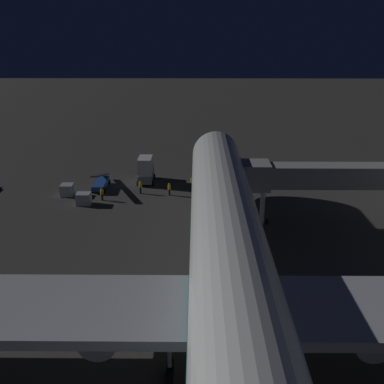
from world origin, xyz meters
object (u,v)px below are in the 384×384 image
object	(u,v)px
baggage_container_mid_row	(84,199)
ground_crew_by_belt_loader	(140,187)
ground_crew_walking_aft	(192,182)
belt_loader	(101,183)
ground_crew_near_nose_gear	(102,194)
cargo_truck_aft	(146,170)
traffic_cone_nose_starboard	(198,189)
airliner_at_gate	(234,286)
baggage_container_far_row	(67,190)
traffic_cone_nose_port	(230,189)
ground_crew_marshaller_fwd	(169,189)
jet_bridge	(338,176)

from	to	relation	value
baggage_container_mid_row	ground_crew_by_belt_loader	size ratio (longest dim) A/B	0.99
ground_crew_walking_aft	belt_loader	bearing A→B (deg)	-0.80
baggage_container_mid_row	ground_crew_near_nose_gear	size ratio (longest dim) A/B	1.05
cargo_truck_aft	traffic_cone_nose_starboard	world-z (taller)	cargo_truck_aft
ground_crew_near_nose_gear	cargo_truck_aft	bearing A→B (deg)	-124.34
airliner_at_gate	baggage_container_far_row	size ratio (longest dim) A/B	42.01
baggage_container_far_row	belt_loader	bearing A→B (deg)	-144.64
ground_crew_near_nose_gear	ground_crew_walking_aft	size ratio (longest dim) A/B	0.95
traffic_cone_nose_port	baggage_container_far_row	bearing A→B (deg)	4.88
cargo_truck_aft	ground_crew_marshaller_fwd	bearing A→B (deg)	124.30
cargo_truck_aft	ground_crew_near_nose_gear	world-z (taller)	cargo_truck_aft
belt_loader	ground_crew_marshaller_fwd	distance (m)	10.15
airliner_at_gate	jet_bridge	distance (m)	26.77
jet_bridge	baggage_container_far_row	size ratio (longest dim) A/B	14.96
baggage_container_far_row	baggage_container_mid_row	bearing A→B (deg)	131.95
cargo_truck_aft	ground_crew_walking_aft	world-z (taller)	cargo_truck_aft
airliner_at_gate	belt_loader	xyz separation A→B (m)	(15.92, -35.26, -4.94)
baggage_container_far_row	ground_crew_walking_aft	size ratio (longest dim) A/B	0.93
belt_loader	traffic_cone_nose_starboard	world-z (taller)	belt_loader
ground_crew_marshaller_fwd	jet_bridge	bearing A→B (deg)	154.29
ground_crew_walking_aft	traffic_cone_nose_port	xyz separation A→B (m)	(-5.30, 0.76, -0.73)
ground_crew_near_nose_gear	ground_crew_walking_aft	distance (m)	12.60
cargo_truck_aft	baggage_container_mid_row	bearing A→B (deg)	51.25
baggage_container_mid_row	traffic_cone_nose_port	bearing A→B (deg)	-164.84
ground_crew_by_belt_loader	ground_crew_walking_aft	distance (m)	7.27
ground_crew_walking_aft	baggage_container_far_row	bearing A→B (deg)	8.95
ground_crew_by_belt_loader	traffic_cone_nose_starboard	bearing A→B (deg)	-172.09
ground_crew_walking_aft	traffic_cone_nose_starboard	world-z (taller)	ground_crew_walking_aft
belt_loader	cargo_truck_aft	size ratio (longest dim) A/B	1.87
ground_crew_walking_aft	traffic_cone_nose_starboard	xyz separation A→B (m)	(-0.90, 0.76, -0.73)
baggage_container_mid_row	ground_crew_walking_aft	xyz separation A→B (m)	(-13.85, -5.95, 0.24)
baggage_container_far_row	ground_crew_marshaller_fwd	distance (m)	13.77
ground_crew_marshaller_fwd	traffic_cone_nose_port	xyz separation A→B (m)	(-8.34, -1.74, -0.67)
cargo_truck_aft	baggage_container_mid_row	size ratio (longest dim) A/B	2.59
ground_crew_marshaller_fwd	traffic_cone_nose_starboard	world-z (taller)	ground_crew_marshaller_fwd
belt_loader	baggage_container_mid_row	xyz separation A→B (m)	(1.02, 6.13, -0.09)
ground_crew_near_nose_gear	ground_crew_marshaller_fwd	world-z (taller)	ground_crew_marshaller_fwd
belt_loader	baggage_container_far_row	bearing A→B (deg)	35.36
baggage_container_far_row	ground_crew_near_nose_gear	xyz separation A→B (m)	(-5.03, 1.83, 0.16)
baggage_container_mid_row	cargo_truck_aft	bearing A→B (deg)	-128.75
cargo_truck_aft	traffic_cone_nose_port	distance (m)	12.69
jet_bridge	traffic_cone_nose_port	size ratio (longest dim) A/B	45.93
baggage_container_mid_row	jet_bridge	bearing A→B (deg)	168.91
ground_crew_near_nose_gear	ground_crew_marshaller_fwd	bearing A→B (deg)	-167.28
traffic_cone_nose_port	baggage_container_mid_row	bearing A→B (deg)	15.16
ground_crew_near_nose_gear	ground_crew_by_belt_loader	distance (m)	5.42
ground_crew_by_belt_loader	traffic_cone_nose_starboard	distance (m)	8.04
jet_bridge	baggage_container_mid_row	size ratio (longest dim) A/B	14.08
traffic_cone_nose_starboard	ground_crew_near_nose_gear	bearing A→B (deg)	16.33
belt_loader	traffic_cone_nose_port	bearing A→B (deg)	177.03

